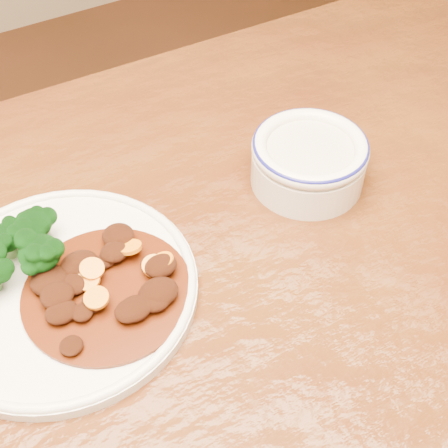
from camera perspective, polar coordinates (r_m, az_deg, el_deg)
dining_table at (r=0.71m, az=-6.37°, el=-13.10°), size 1.52×0.94×0.75m
dinner_plate at (r=0.67m, az=-14.71°, el=-5.70°), size 0.29×0.29×0.02m
broccoli_florets at (r=0.67m, az=-19.76°, el=-3.05°), size 0.13×0.10×0.05m
mince_stew at (r=0.65m, az=-10.68°, el=-5.53°), size 0.17×0.17×0.03m
dip_bowl at (r=0.76m, az=7.76°, el=5.87°), size 0.14×0.14×0.06m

